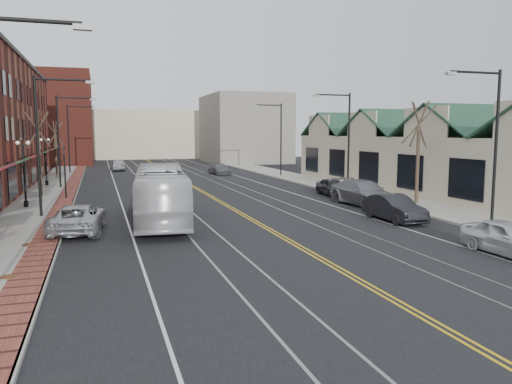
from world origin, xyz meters
TOP-DOWN VIEW (x-y plane):
  - ground at (0.00, 0.00)m, footprint 160.00×160.00m
  - sidewalk_left at (-12.00, 20.00)m, footprint 4.00×120.00m
  - sidewalk_right at (12.00, 20.00)m, footprint 4.00×120.00m
  - building_right at (18.00, 20.00)m, footprint 8.00×36.00m
  - backdrop_left at (-16.00, 70.00)m, footprint 14.00×18.00m
  - backdrop_mid at (0.00, 85.00)m, footprint 22.00×14.00m
  - backdrop_right at (15.00, 65.00)m, footprint 12.00×16.00m
  - streetlight_l_1 at (-11.05, 16.00)m, footprint 3.33×0.25m
  - streetlight_l_2 at (-11.05, 32.00)m, footprint 3.33×0.25m
  - streetlight_l_3 at (-11.05, 48.00)m, footprint 3.33×0.25m
  - streetlight_r_0 at (11.05, 6.00)m, footprint 3.33×0.25m
  - streetlight_r_1 at (11.05, 22.00)m, footprint 3.33×0.25m
  - streetlight_r_2 at (11.05, 38.00)m, footprint 3.33×0.25m
  - lamppost_l_2 at (-12.80, 20.00)m, footprint 0.84×0.28m
  - lamppost_l_3 at (-12.80, 34.00)m, footprint 0.84×0.28m
  - tree_left_near at (-12.50, 26.00)m, footprint 1.78×1.37m
  - tree_left_far at (-12.50, 42.00)m, footprint 1.66×1.28m
  - tree_right_mid at (12.50, 14.00)m, footprint 1.90×1.46m
  - manhole_mid at (-11.20, 3.00)m, footprint 0.60×0.60m
  - manhole_far at (-11.20, 8.00)m, footprint 0.60×0.60m
  - traffic_signal at (-10.60, 24.00)m, footprint 0.18×0.15m
  - transit_bus at (-5.00, 12.66)m, footprint 3.71×11.46m
  - parked_suv at (-9.30, 10.88)m, footprint 2.85×5.39m
  - parked_car_a at (7.50, 0.76)m, footprint 1.79×4.28m
  - parked_car_b at (7.50, 9.01)m, footprint 1.64×4.52m
  - parked_car_c at (8.95, 14.96)m, footprint 2.99×6.11m
  - parked_car_d at (9.30, 20.40)m, footprint 1.82×4.07m
  - distant_car_left at (-1.79, 43.23)m, footprint 1.50×4.04m
  - distant_car_right at (5.42, 42.42)m, footprint 2.15×4.58m
  - distant_car_far at (-5.92, 51.78)m, footprint 1.96×4.44m

SIDE VIEW (x-z plane):
  - ground at x=0.00m, z-range 0.00..0.00m
  - sidewalk_left at x=-12.00m, z-range 0.00..0.15m
  - sidewalk_right at x=12.00m, z-range 0.00..0.15m
  - manhole_mid at x=-11.20m, z-range 0.15..0.17m
  - manhole_far at x=-11.20m, z-range 0.15..0.17m
  - distant_car_right at x=5.42m, z-range 0.00..1.29m
  - distant_car_left at x=-1.79m, z-range 0.00..1.32m
  - parked_car_d at x=9.30m, z-range 0.00..1.36m
  - parked_suv at x=-9.30m, z-range 0.00..1.44m
  - parked_car_a at x=7.50m, z-range 0.00..1.45m
  - parked_car_b at x=7.50m, z-range 0.00..1.48m
  - distant_car_far at x=-5.92m, z-range 0.00..1.49m
  - parked_car_c at x=8.95m, z-range 0.00..1.71m
  - transit_bus at x=-5.00m, z-range 0.00..3.14m
  - lamppost_l_2 at x=-12.80m, z-range 0.07..4.34m
  - lamppost_l_3 at x=-12.80m, z-range 0.07..4.34m
  - building_right at x=18.00m, z-range 0.00..4.60m
  - traffic_signal at x=-10.60m, z-range 0.45..4.25m
  - tree_left_far at x=-12.50m, z-range 0.26..6.29m
  - tree_left_near at x=-12.50m, z-range 0.27..6.75m
  - tree_right_mid at x=12.50m, z-range 0.28..7.22m
  - backdrop_mid at x=0.00m, z-range 0.00..9.00m
  - streetlight_l_1 at x=-11.05m, z-range 1.03..9.03m
  - streetlight_l_2 at x=-11.05m, z-range 1.03..9.03m
  - streetlight_l_3 at x=-11.05m, z-range 1.03..9.03m
  - streetlight_r_0 at x=11.05m, z-range 1.03..9.03m
  - streetlight_r_1 at x=11.05m, z-range 1.03..9.03m
  - streetlight_r_2 at x=11.05m, z-range 1.03..9.03m
  - backdrop_right at x=15.00m, z-range 0.00..11.00m
  - backdrop_left at x=-16.00m, z-range 0.00..14.00m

